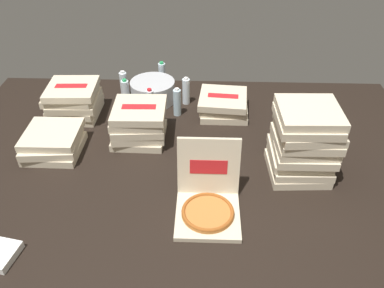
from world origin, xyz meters
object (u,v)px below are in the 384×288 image
Objects in this scene: water_bottle_4 at (126,93)px; water_bottle_5 at (124,84)px; pizza_stack_left_far at (74,100)px; open_pizza_box at (208,199)px; ice_bucket at (153,91)px; pizza_stack_right_far at (304,142)px; water_bottle_3 at (150,103)px; pizza_stack_right_mid at (223,104)px; water_bottle_0 at (186,91)px; pizza_stack_left_near at (139,123)px; water_bottle_2 at (177,102)px; pizza_stack_right_near at (53,142)px; water_bottle_1 at (162,75)px.

water_bottle_4 is 1.00× the size of water_bottle_5.
pizza_stack_left_far reaches higher than water_bottle_4.
open_pizza_box is 1.83× the size of water_bottle_5.
ice_bucket is at bearing 22.53° from pizza_stack_left_far.
water_bottle_3 is at bearing 148.16° from pizza_stack_right_far.
pizza_stack_right_mid is 1.73× the size of water_bottle_0.
pizza_stack_left_near is 0.39m from water_bottle_2.
pizza_stack_right_near is at bearing -130.21° from ice_bucket.
water_bottle_3 is at bearing -175.90° from water_bottle_2.
pizza_stack_left_far is 0.60m from ice_bucket.
pizza_stack_left_near reaches higher than pizza_stack_right_mid.
pizza_stack_right_far is 2.01× the size of water_bottle_2.
pizza_stack_right_far reaches higher than ice_bucket.
open_pizza_box is 0.91× the size of pizza_stack_right_far.
water_bottle_4 is at bearing 110.89° from pizza_stack_left_near.
water_bottle_3 is (-0.54, -0.05, 0.03)m from pizza_stack_right_mid.
pizza_stack_right_far is at bearing -5.32° from pizza_stack_right_near.
water_bottle_1 is (-0.38, 1.41, 0.03)m from open_pizza_box.
open_pizza_box is 1.04m from water_bottle_3.
open_pizza_box is at bearing -54.91° from pizza_stack_left_near.
water_bottle_0 is at bearing -6.02° from ice_bucket.
water_bottle_0 reaches higher than pizza_stack_right_mid.
water_bottle_3 is at bearing -34.37° from water_bottle_4.
water_bottle_4 is (-0.20, 0.14, 0.00)m from water_bottle_3.
open_pizza_box is 1.40m from water_bottle_5.
water_bottle_3 reaches higher than ice_bucket.
ice_bucket is at bearing 49.79° from pizza_stack_right_near.
open_pizza_box is 1.08× the size of pizza_stack_left_far.
pizza_stack_right_near is 1.71× the size of water_bottle_2.
water_bottle_0 is at bearing 98.58° from open_pizza_box.
water_bottle_1 is 1.00× the size of water_bottle_5.
pizza_stack_left_far is at bearing -176.50° from pizza_stack_right_mid.
open_pizza_box is 1.15m from water_bottle_0.
open_pizza_box is 1.83× the size of water_bottle_4.
water_bottle_4 is (-1.18, 0.75, -0.12)m from pizza_stack_right_far.
water_bottle_4 is (-0.74, 0.09, 0.03)m from pizza_stack_right_mid.
open_pizza_box is at bearing -60.09° from water_bottle_4.
open_pizza_box reaches higher than water_bottle_4.
pizza_stack_left_far is (-0.52, 0.28, -0.00)m from pizza_stack_left_near.
water_bottle_3 is (-0.20, -0.01, 0.00)m from water_bottle_2.
water_bottle_2 is 1.00× the size of water_bottle_3.
pizza_stack_left_far reaches higher than water_bottle_0.
open_pizza_box is 1.11m from pizza_stack_right_near.
water_bottle_5 is at bearing 165.12° from ice_bucket.
water_bottle_2 is (0.15, -0.44, 0.00)m from water_bottle_1.
water_bottle_2 is (-0.78, 0.62, -0.12)m from pizza_stack_right_far.
water_bottle_1 is (-0.93, 1.06, -0.12)m from pizza_stack_right_far.
water_bottle_0 and water_bottle_5 have the same top height.
water_bottle_2 is 0.42m from water_bottle_4.
pizza_stack_right_mid is 1.10× the size of ice_bucket.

